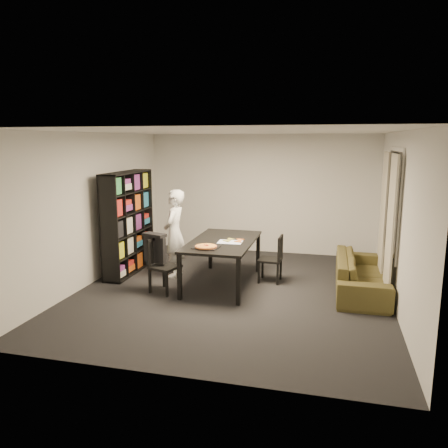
% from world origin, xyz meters
% --- Properties ---
extents(room, '(5.01, 5.51, 2.61)m').
position_xyz_m(room, '(0.00, 0.00, 1.30)').
color(room, black).
rests_on(room, ground).
extents(window_pane, '(0.02, 1.40, 1.60)m').
position_xyz_m(window_pane, '(2.48, 0.60, 1.50)').
color(window_pane, black).
rests_on(window_pane, room).
extents(window_frame, '(0.03, 1.52, 1.72)m').
position_xyz_m(window_frame, '(2.48, 0.60, 1.50)').
color(window_frame, white).
rests_on(window_frame, room).
extents(curtain_left, '(0.03, 0.70, 2.25)m').
position_xyz_m(curtain_left, '(2.40, 0.08, 1.15)').
color(curtain_left, '#BCB6A0').
rests_on(curtain_left, room).
extents(curtain_right, '(0.03, 0.70, 2.25)m').
position_xyz_m(curtain_right, '(2.40, 1.12, 1.15)').
color(curtain_right, '#BCB6A0').
rests_on(curtain_right, room).
extents(bookshelf, '(0.35, 1.50, 1.90)m').
position_xyz_m(bookshelf, '(-2.16, 0.60, 0.95)').
color(bookshelf, black).
rests_on(bookshelf, room).
extents(dining_table, '(1.04, 1.88, 0.78)m').
position_xyz_m(dining_table, '(-0.25, 0.30, 0.71)').
color(dining_table, black).
rests_on(dining_table, room).
extents(chair_left, '(0.52, 0.52, 0.89)m').
position_xyz_m(chair_left, '(-1.16, -0.27, 0.51)').
color(chair_left, black).
rests_on(chair_left, room).
extents(chair_right, '(0.40, 0.40, 0.83)m').
position_xyz_m(chair_right, '(0.60, 0.65, 0.47)').
color(chair_right, black).
rests_on(chair_right, room).
extents(draped_jacket, '(0.43, 0.29, 0.49)m').
position_xyz_m(draped_jacket, '(-1.27, -0.24, 0.74)').
color(draped_jacket, black).
rests_on(draped_jacket, chair_left).
extents(person, '(0.40, 0.59, 1.60)m').
position_xyz_m(person, '(-1.23, 0.58, 0.80)').
color(person, white).
rests_on(person, room).
extents(baking_tray, '(0.42, 0.35, 0.01)m').
position_xyz_m(baking_tray, '(-0.38, -0.26, 0.79)').
color(baking_tray, black).
rests_on(baking_tray, dining_table).
extents(pepperoni_pizza, '(0.35, 0.35, 0.03)m').
position_xyz_m(pepperoni_pizza, '(-0.38, -0.28, 0.81)').
color(pepperoni_pizza, '#A65A30').
rests_on(pepperoni_pizza, dining_table).
extents(kitchen_towel, '(0.41, 0.32, 0.01)m').
position_xyz_m(kitchen_towel, '(-0.10, 0.20, 0.79)').
color(kitchen_towel, white).
rests_on(kitchen_towel, dining_table).
extents(pizza_slices, '(0.40, 0.35, 0.01)m').
position_xyz_m(pizza_slices, '(-0.05, 0.30, 0.80)').
color(pizza_slices, gold).
rests_on(pizza_slices, dining_table).
extents(sofa, '(0.80, 2.04, 0.60)m').
position_xyz_m(sofa, '(2.06, 0.51, 0.30)').
color(sofa, '#3F3519').
rests_on(sofa, room).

